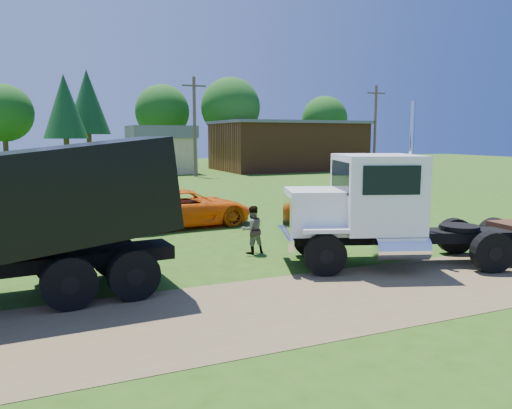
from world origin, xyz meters
name	(u,v)px	position (x,y,z in m)	size (l,w,h in m)	color
ground	(371,293)	(0.00, 0.00, 0.00)	(140.00, 140.00, 0.00)	#2A4B10
dirt_track	(371,293)	(0.00, 0.00, 0.01)	(120.00, 4.20, 0.01)	brown
white_semi_tractor	(379,209)	(1.82, 2.17, 1.62)	(7.97, 4.85, 4.74)	black
orange_pickup	(187,208)	(-1.62, 10.44, 0.76)	(2.54, 5.50, 1.53)	#EB5E0B
spectator_b	(252,230)	(-1.02, 4.88, 0.77)	(0.75, 0.58, 1.54)	#999999
brick_building	(287,145)	(18.00, 40.00, 2.66)	(15.40, 10.40, 5.30)	brown
tan_shed	(161,149)	(4.00, 40.00, 2.42)	(6.20, 5.40, 4.70)	tan
utility_poles	(195,125)	(6.00, 35.00, 4.71)	(42.20, 0.28, 9.00)	#453227
tree_row	(145,111)	(4.55, 50.29, 6.60)	(54.26, 14.81, 11.22)	#3B2E18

